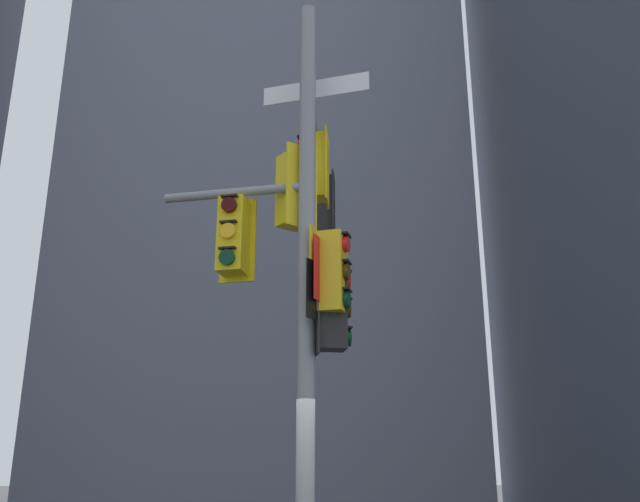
{
  "coord_description": "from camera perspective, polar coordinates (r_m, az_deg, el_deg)",
  "views": [
    {
      "loc": [
        -0.37,
        -8.12,
        1.76
      ],
      "look_at": [
        0.17,
        0.05,
        4.34
      ],
      "focal_mm": 38.33,
      "sensor_mm": 36.0,
      "label": 1
    }
  ],
  "objects": [
    {
      "name": "building_mid_block",
      "position": [
        31.72,
        -4.18,
        8.55
      ],
      "size": [
        14.33,
        14.33,
        31.34
      ],
      "primitive_type": "cube",
      "color": "slate",
      "rests_on": "ground"
    },
    {
      "name": "signal_pole_assembly",
      "position": [
        9.03,
        -1.29,
        0.7
      ],
      "size": [
        2.74,
        3.19,
        7.88
      ],
      "color": "gray",
      "rests_on": "ground"
    }
  ]
}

